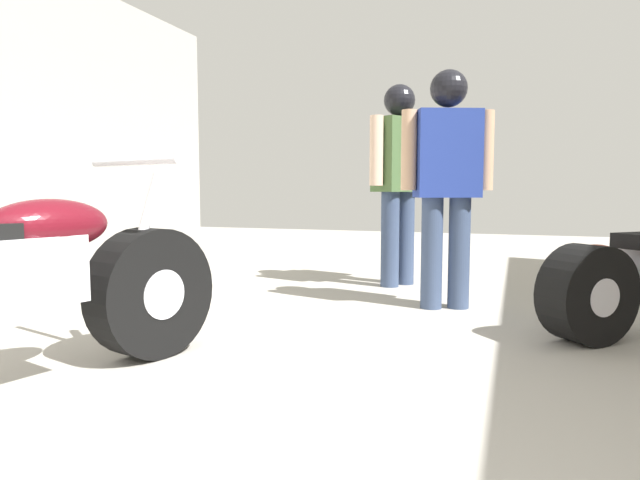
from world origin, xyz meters
The scene contains 3 objects.
ground_plane centered at (0.00, 3.23, 0.00)m, with size 16.07×16.07×0.00m, color #A8A399.
mechanic_in_blue centered at (0.42, 4.04, 1.02)m, with size 0.66×0.39×1.70m.
mechanic_with_helmet centered at (-0.10, 4.89, 1.07)m, with size 0.45×0.66×1.78m.
Camera 1 is at (0.90, -0.01, 0.86)m, focal length 31.14 mm.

